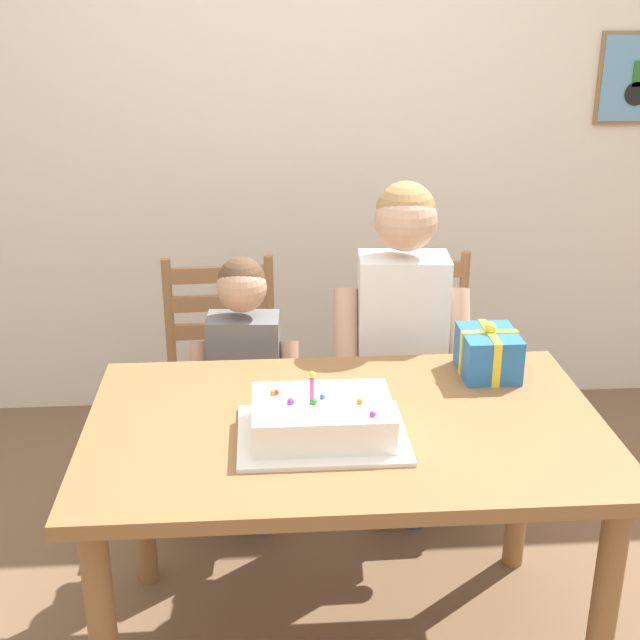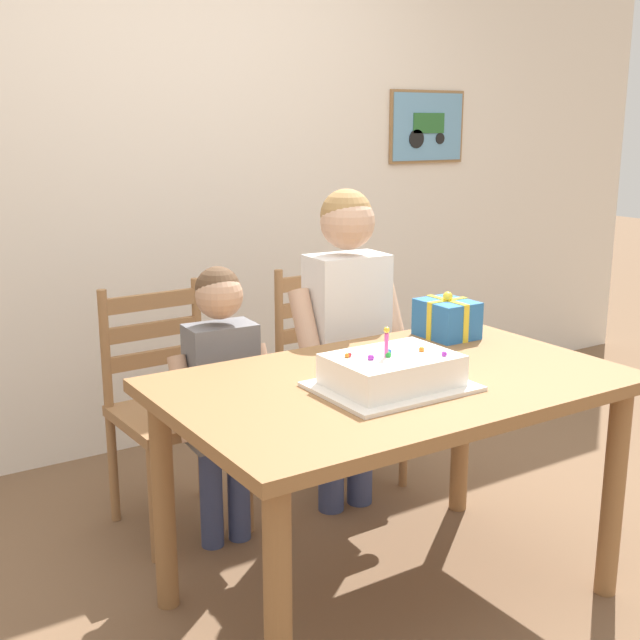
% 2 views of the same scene
% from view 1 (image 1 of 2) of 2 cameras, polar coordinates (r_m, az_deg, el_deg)
% --- Properties ---
extents(back_wall, '(6.40, 0.11, 2.60)m').
position_cam_1_polar(back_wall, '(3.81, -0.73, 12.85)').
color(back_wall, silver).
rests_on(back_wall, ground).
extents(dining_table, '(1.40, 0.88, 0.76)m').
position_cam_1_polar(dining_table, '(2.39, 1.69, -9.00)').
color(dining_table, olive).
rests_on(dining_table, ground).
extents(birthday_cake, '(0.44, 0.34, 0.19)m').
position_cam_1_polar(birthday_cake, '(2.24, 0.14, -6.67)').
color(birthday_cake, white).
rests_on(birthday_cake, dining_table).
extents(gift_box_red_large, '(0.17, 0.21, 0.17)m').
position_cam_1_polar(gift_box_red_large, '(2.64, 11.11, -2.14)').
color(gift_box_red_large, '#286BB7').
rests_on(gift_box_red_large, dining_table).
extents(chair_left, '(0.44, 0.44, 0.92)m').
position_cam_1_polar(chair_left, '(3.24, -6.50, -4.28)').
color(chair_left, '#996B42').
rests_on(chair_left, ground).
extents(chair_right, '(0.43, 0.43, 0.92)m').
position_cam_1_polar(chair_right, '(3.29, 6.62, -3.88)').
color(chair_right, '#996B42').
rests_on(chair_right, ground).
extents(child_older, '(0.47, 0.27, 1.28)m').
position_cam_1_polar(child_older, '(2.92, 5.46, -0.54)').
color(child_older, '#38426B').
rests_on(child_older, ground).
extents(child_younger, '(0.38, 0.22, 1.04)m').
position_cam_1_polar(child_younger, '(2.94, -5.03, -3.50)').
color(child_younger, '#38426B').
rests_on(child_younger, ground).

